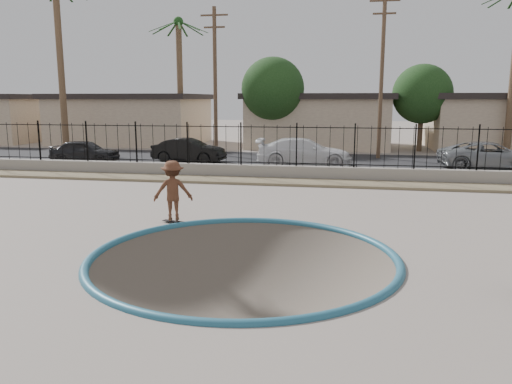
{
  "coord_description": "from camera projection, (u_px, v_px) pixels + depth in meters",
  "views": [
    {
      "loc": [
        2.25,
        -11.54,
        3.52
      ],
      "look_at": [
        -0.27,
        2.0,
        0.94
      ],
      "focal_mm": 35.0,
      "sensor_mm": 36.0,
      "label": 1
    }
  ],
  "objects": [
    {
      "name": "utility_pole_left",
      "position": [
        215.0,
        79.0,
        30.78
      ],
      "size": [
        1.7,
        0.24,
        9.0
      ],
      "color": "#473323",
      "rests_on": "ground"
    },
    {
      "name": "street_tree_mid",
      "position": [
        422.0,
        94.0,
        33.43
      ],
      "size": [
        3.96,
        3.96,
        5.83
      ],
      "color": "#473323",
      "rests_on": "ground"
    },
    {
      "name": "car_b",
      "position": [
        189.0,
        150.0,
        27.74
      ],
      "size": [
        4.12,
        1.73,
        1.32
      ],
      "primitive_type": "imported",
      "rotation": [
        0.0,
        0.0,
        1.49
      ],
      "color": "black",
      "rests_on": "street"
    },
    {
      "name": "street_tree_left",
      "position": [
        273.0,
        89.0,
        34.2
      ],
      "size": [
        4.32,
        4.32,
        6.36
      ],
      "color": "#473323",
      "rests_on": "ground"
    },
    {
      "name": "car_a",
      "position": [
        85.0,
        151.0,
        27.57
      ],
      "size": [
        3.78,
        1.6,
        1.28
      ],
      "primitive_type": "imported",
      "rotation": [
        0.0,
        0.0,
        1.59
      ],
      "color": "black",
      "rests_on": "street"
    },
    {
      "name": "house_west",
      "position": [
        132.0,
        118.0,
        40.14
      ],
      "size": [
        11.6,
        8.6,
        3.9
      ],
      "color": "tan",
      "rests_on": "ground"
    },
    {
      "name": "street",
      "position": [
        308.0,
        161.0,
        28.63
      ],
      "size": [
        90.0,
        8.0,
        0.04
      ],
      "primitive_type": "cube",
      "color": "black",
      "rests_on": "ground"
    },
    {
      "name": "rock_strip",
      "position": [
        293.0,
        182.0,
        21.08
      ],
      "size": [
        42.0,
        1.6,
        0.11
      ],
      "primitive_type": "cube",
      "color": "#887A59",
      "rests_on": "ground"
    },
    {
      "name": "car_d",
      "position": [
        491.0,
        156.0,
        24.9
      ],
      "size": [
        5.16,
        2.76,
        1.38
      ],
      "primitive_type": "imported",
      "rotation": [
        0.0,
        0.0,
        1.67
      ],
      "color": "gray",
      "rests_on": "street"
    },
    {
      "name": "utility_pole_mid",
      "position": [
        382.0,
        74.0,
        28.94
      ],
      "size": [
        1.7,
        0.24,
        9.5
      ],
      "color": "#473323",
      "rests_on": "ground"
    },
    {
      "name": "palm_mid",
      "position": [
        179.0,
        54.0,
        35.96
      ],
      "size": [
        2.3,
        2.3,
        9.3
      ],
      "color": "brown",
      "rests_on": "ground"
    },
    {
      "name": "retaining_wall",
      "position": [
        296.0,
        173.0,
        22.1
      ],
      "size": [
        42.0,
        0.45,
        0.6
      ],
      "primitive_type": "cube",
      "color": "gray",
      "rests_on": "ground"
    },
    {
      "name": "ground",
      "position": [
        299.0,
        196.0,
        24.0
      ],
      "size": [
        120.0,
        120.0,
        2.2
      ],
      "primitive_type": "cube",
      "color": "gray",
      "rests_on": "ground"
    },
    {
      "name": "palm_left",
      "position": [
        58.0,
        31.0,
        33.12
      ],
      "size": [
        2.3,
        2.3,
        11.3
      ],
      "color": "brown",
      "rests_on": "ground"
    },
    {
      "name": "bowl_pit",
      "position": [
        244.0,
        257.0,
        11.24
      ],
      "size": [
        6.84,
        6.84,
        1.8
      ],
      "primitive_type": null,
      "color": "#4D433B",
      "rests_on": "ground"
    },
    {
      "name": "coping_ring",
      "position": [
        244.0,
        257.0,
        11.24
      ],
      "size": [
        7.04,
        7.04,
        0.2
      ],
      "primitive_type": "torus",
      "color": "#245F78",
      "rests_on": "ground"
    },
    {
      "name": "fence",
      "position": [
        297.0,
        146.0,
        21.88
      ],
      "size": [
        40.0,
        0.04,
        1.8
      ],
      "color": "black",
      "rests_on": "retaining_wall"
    },
    {
      "name": "car_c",
      "position": [
        304.0,
        152.0,
        26.32
      ],
      "size": [
        5.12,
        2.35,
        1.45
      ],
      "primitive_type": "imported",
      "rotation": [
        0.0,
        0.0,
        1.63
      ],
      "color": "white",
      "rests_on": "street"
    },
    {
      "name": "skater",
      "position": [
        173.0,
        194.0,
        14.19
      ],
      "size": [
        1.24,
        0.93,
        1.71
      ],
      "primitive_type": "imported",
      "rotation": [
        0.0,
        0.0,
        3.43
      ],
      "color": "brown",
      "rests_on": "ground"
    },
    {
      "name": "skateboard",
      "position": [
        174.0,
        221.0,
        14.34
      ],
      "size": [
        0.73,
        0.37,
        0.06
      ],
      "rotation": [
        0.0,
        0.0,
        -0.28
      ],
      "color": "black",
      "rests_on": "ground"
    },
    {
      "name": "house_center",
      "position": [
        319.0,
        120.0,
        37.45
      ],
      "size": [
        10.6,
        8.6,
        3.9
      ],
      "color": "tan",
      "rests_on": "ground"
    }
  ]
}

